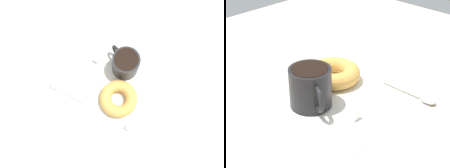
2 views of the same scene
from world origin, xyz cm
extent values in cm
cube|color=beige|center=(0.00, 0.00, -1.00)|extent=(120.00, 120.00, 2.00)
cube|color=white|center=(-0.87, -2.38, 0.15)|extent=(35.52, 35.52, 0.30)
cylinder|color=black|center=(-1.48, -9.83, 4.47)|extent=(8.72, 8.72, 8.34)
cylinder|color=black|center=(-1.48, -9.83, 8.44)|extent=(7.52, 7.52, 0.60)
torus|color=black|center=(2.88, -11.90, 4.47)|extent=(5.42, 3.20, 5.57)
torus|color=gold|center=(-5.13, 0.64, 2.22)|extent=(12.22, 12.22, 3.84)
ellipsoid|color=#B7B2A8|center=(15.61, 7.72, 0.75)|extent=(3.60, 2.40, 0.90)
cylinder|color=#B7B2A8|center=(9.19, 7.73, 0.58)|extent=(10.70, 0.57, 0.56)
cube|color=white|center=(-12.31, 6.96, 1.07)|extent=(1.53, 1.53, 1.53)
cube|color=white|center=(8.27, -7.32, 1.17)|extent=(1.74, 1.74, 1.74)
camera|label=1|loc=(-9.91, 12.59, 70.85)|focal=35.00mm
camera|label=2|loc=(47.77, -52.93, 43.16)|focal=60.00mm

